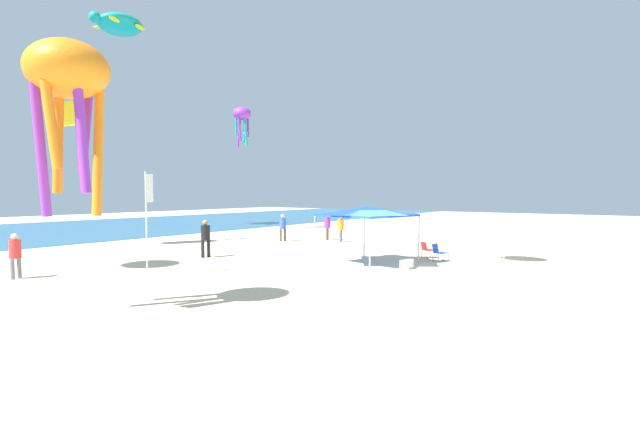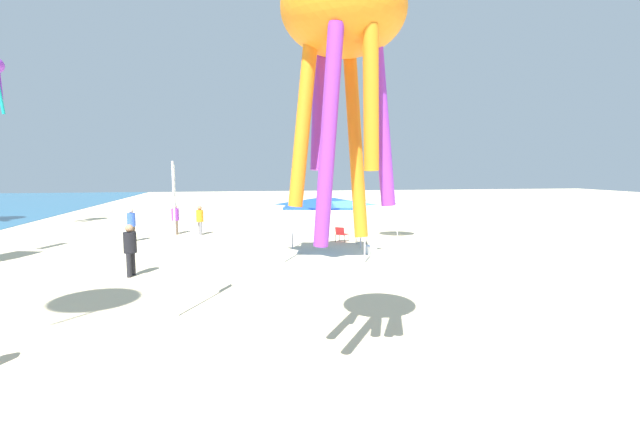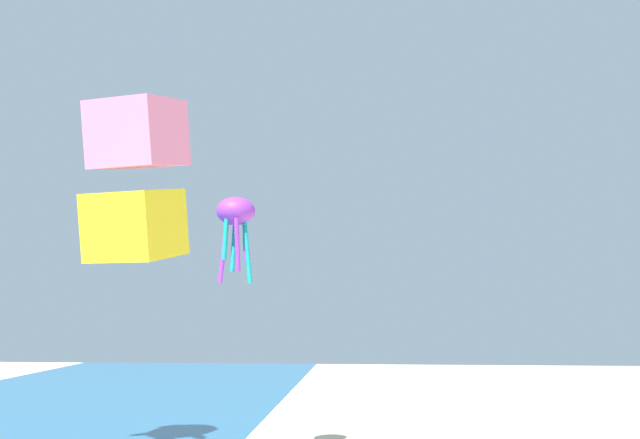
# 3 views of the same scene
# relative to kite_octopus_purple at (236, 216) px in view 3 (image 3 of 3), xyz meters

# --- Properties ---
(kite_octopus_purple) EXTENTS (1.54, 1.54, 3.43)m
(kite_octopus_purple) POSITION_rel_kite_octopus_purple_xyz_m (0.00, 0.00, 0.00)
(kite_octopus_purple) COLOR purple
(kite_box_pink) EXTENTS (1.92, 1.79, 3.21)m
(kite_box_pink) POSITION_rel_kite_octopus_purple_xyz_m (-15.16, -1.05, -1.13)
(kite_box_pink) COLOR pink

